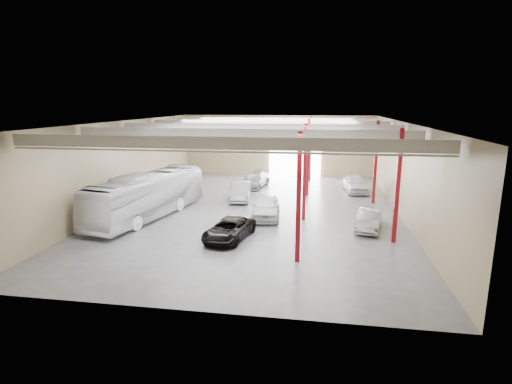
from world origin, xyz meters
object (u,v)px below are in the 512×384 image
(black_sedan, at_px, (229,229))
(car_right_far, at_px, (355,184))
(car_row_c, at_px, (255,180))
(coach_bus, at_px, (148,195))
(car_row_b, at_px, (240,191))
(car_row_a, at_px, (266,207))
(car_right_near, at_px, (369,219))

(black_sedan, relative_size, car_right_far, 0.99)
(black_sedan, relative_size, car_row_c, 0.93)
(coach_bus, height_order, black_sedan, coach_bus)
(car_row_b, height_order, car_row_c, car_row_b)
(car_row_a, xyz_separation_m, car_right_far, (7.30, 10.03, -0.03))
(coach_bus, distance_m, car_right_far, 19.60)
(car_row_c, bearing_deg, car_row_a, -67.76)
(car_row_a, bearing_deg, car_right_far, 49.43)
(car_right_near, bearing_deg, car_right_far, 102.25)
(coach_bus, bearing_deg, car_row_c, 74.45)
(coach_bus, xyz_separation_m, car_row_a, (8.76, 1.17, -0.83))
(car_row_b, bearing_deg, car_row_c, 78.78)
(black_sedan, height_order, car_row_c, car_row_c)
(car_row_c, relative_size, car_right_far, 1.07)
(black_sedan, bearing_deg, car_row_a, 83.20)
(car_row_c, bearing_deg, car_right_far, 4.02)
(car_row_a, distance_m, car_right_far, 12.40)
(car_row_b, bearing_deg, black_sedan, -89.60)
(car_right_near, bearing_deg, coach_bus, -169.62)
(black_sedan, distance_m, car_row_a, 5.46)
(black_sedan, bearing_deg, coach_bus, 161.27)
(black_sedan, xyz_separation_m, car_right_far, (8.94, 15.23, 0.15))
(black_sedan, xyz_separation_m, car_row_c, (-0.94, 16.06, 0.08))
(car_row_a, relative_size, car_row_c, 0.97)
(car_row_b, bearing_deg, car_right_far, 18.09)
(black_sedan, xyz_separation_m, car_row_b, (-1.36, 10.40, 0.15))
(coach_bus, bearing_deg, black_sedan, -17.89)
(coach_bus, relative_size, car_right_near, 2.83)
(black_sedan, xyz_separation_m, car_row_a, (1.65, 5.20, 0.19))
(car_right_far, bearing_deg, car_row_a, -132.62)
(car_row_a, distance_m, car_right_near, 7.49)
(coach_bus, bearing_deg, car_right_far, 46.51)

